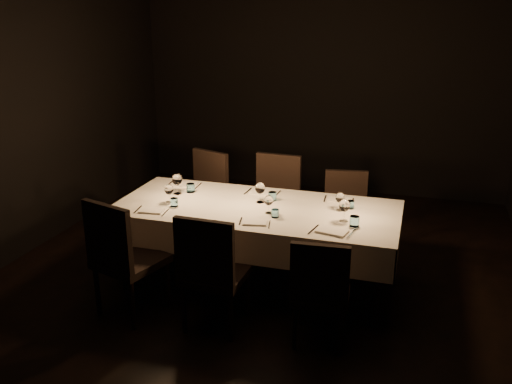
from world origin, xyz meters
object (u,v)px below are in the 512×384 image
(chair_near_left, at_px, (122,254))
(chair_near_right, at_px, (320,288))
(dining_table, at_px, (256,215))
(chair_far_right, at_px, (345,211))
(chair_far_left, at_px, (204,193))
(chair_far_center, at_px, (275,199))
(chair_near_center, at_px, (211,268))

(chair_near_left, bearing_deg, chair_near_right, -161.74)
(dining_table, xyz_separation_m, chair_far_right, (0.69, 0.84, -0.19))
(chair_far_left, bearing_deg, chair_near_left, -70.61)
(chair_near_right, relative_size, chair_far_right, 0.99)
(chair_near_right, relative_size, chair_far_center, 0.88)
(chair_far_left, height_order, chair_far_right, chair_far_left)
(chair_near_right, height_order, chair_far_center, chair_far_center)
(chair_near_left, distance_m, chair_near_right, 1.62)
(dining_table, relative_size, chair_near_left, 2.46)
(chair_far_left, distance_m, chair_far_right, 1.54)
(chair_near_left, distance_m, chair_far_left, 1.68)
(dining_table, height_order, chair_near_left, chair_near_left)
(chair_near_center, bearing_deg, chair_far_left, -64.18)
(dining_table, relative_size, chair_near_right, 2.86)
(chair_far_center, bearing_deg, chair_near_left, -113.56)
(chair_near_center, relative_size, chair_far_center, 0.98)
(chair_far_center, xyz_separation_m, chair_far_right, (0.74, 0.00, -0.05))
(chair_near_center, bearing_deg, chair_near_left, 2.83)
(chair_near_left, height_order, chair_far_left, chair_near_left)
(chair_near_center, height_order, chair_far_left, chair_near_center)
(chair_far_left, relative_size, chair_far_center, 0.98)
(chair_near_left, relative_size, chair_near_right, 1.16)
(dining_table, relative_size, chair_far_center, 2.51)
(chair_near_right, distance_m, chair_far_center, 1.82)
(chair_near_right, bearing_deg, chair_far_left, -50.04)
(chair_near_center, xyz_separation_m, chair_far_right, (0.79, 1.67, -0.04))
(dining_table, relative_size, chair_far_left, 2.57)
(chair_near_left, relative_size, chair_near_center, 1.04)
(chair_far_center, bearing_deg, chair_far_left, -177.42)
(chair_far_center, height_order, chair_far_right, chair_far_center)
(dining_table, height_order, chair_far_center, chair_far_center)
(chair_near_left, relative_size, chair_far_left, 1.04)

